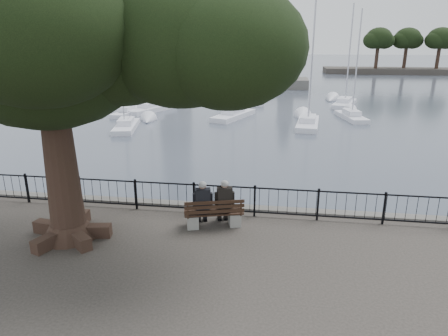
% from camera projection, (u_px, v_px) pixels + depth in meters
% --- Properties ---
extents(harbor, '(260.00, 260.00, 1.20)m').
position_uv_depth(harbor, '(226.00, 221.00, 13.79)').
color(harbor, '#514D47').
rests_on(harbor, ground).
extents(railing, '(22.06, 0.06, 1.00)m').
position_uv_depth(railing, '(224.00, 198.00, 12.99)').
color(railing, black).
rests_on(railing, ground).
extents(bench, '(1.88, 1.01, 0.95)m').
position_uv_depth(bench, '(214.00, 217.00, 12.19)').
color(bench, gray).
rests_on(bench, ground).
extents(person_left, '(0.57, 0.81, 1.50)m').
position_uv_depth(person_left, '(203.00, 205.00, 12.14)').
color(person_left, black).
rests_on(person_left, ground).
extents(person_right, '(0.57, 0.81, 1.50)m').
position_uv_depth(person_right, '(224.00, 204.00, 12.22)').
color(person_right, black).
rests_on(person_right, ground).
extents(tree, '(10.63, 7.42, 8.68)m').
position_uv_depth(tree, '(77.00, 30.00, 9.90)').
color(tree, black).
rests_on(tree, ground).
extents(lion_monument, '(6.16, 6.16, 9.05)m').
position_uv_depth(lion_monument, '(287.00, 71.00, 57.18)').
color(lion_monument, '#514D47').
rests_on(lion_monument, ground).
extents(sailboat_a, '(2.55, 5.33, 8.78)m').
position_uv_depth(sailboat_a, '(126.00, 125.00, 30.55)').
color(sailboat_a, white).
rests_on(sailboat_a, ground).
extents(sailboat_b, '(3.48, 6.05, 12.83)m').
position_uv_depth(sailboat_b, '(234.00, 114.00, 34.92)').
color(sailboat_b, white).
rests_on(sailboat_b, ground).
extents(sailboat_c, '(2.13, 5.83, 11.01)m').
position_uv_depth(sailboat_c, '(308.00, 122.00, 31.50)').
color(sailboat_c, white).
rests_on(sailboat_c, ground).
extents(sailboat_d, '(2.36, 5.20, 9.10)m').
position_uv_depth(sailboat_d, '(351.00, 116.00, 34.44)').
color(sailboat_d, white).
rests_on(sailboat_d, ground).
extents(sailboat_e, '(3.69, 6.37, 12.83)m').
position_uv_depth(sailboat_e, '(151.00, 108.00, 38.27)').
color(sailboat_e, white).
rests_on(sailboat_e, ground).
extents(sailboat_f, '(2.05, 5.83, 11.32)m').
position_uv_depth(sailboat_f, '(256.00, 100.00, 43.49)').
color(sailboat_f, white).
rests_on(sailboat_f, ground).
extents(sailboat_g, '(3.29, 6.19, 10.19)m').
position_uv_depth(sailboat_g, '(344.00, 103.00, 41.53)').
color(sailboat_g, white).
rests_on(sailboat_g, ground).
extents(sailboat_h, '(1.56, 5.28, 13.28)m').
position_uv_depth(sailboat_h, '(218.00, 90.00, 52.09)').
color(sailboat_h, white).
rests_on(sailboat_h, ground).
extents(sailboat_i, '(1.40, 4.63, 9.33)m').
position_uv_depth(sailboat_i, '(127.00, 111.00, 36.50)').
color(sailboat_i, white).
rests_on(sailboat_i, ground).
extents(sailboat_j, '(2.65, 5.58, 11.26)m').
position_uv_depth(sailboat_j, '(177.00, 93.00, 49.57)').
color(sailboat_j, white).
rests_on(sailboat_j, ground).
extents(far_shore, '(30.00, 8.60, 9.18)m').
position_uv_depth(far_shore, '(404.00, 54.00, 81.16)').
color(far_shore, '#2F2B26').
rests_on(far_shore, ground).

